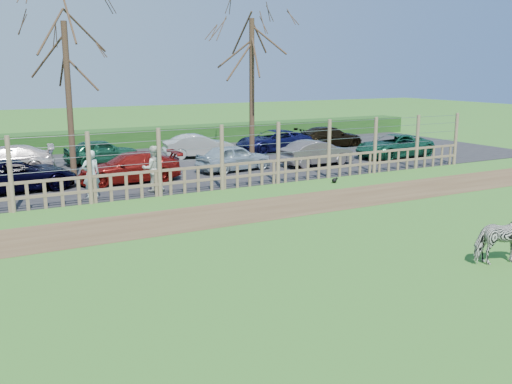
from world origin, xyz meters
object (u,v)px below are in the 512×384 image
car_3 (130,167)px  car_11 (199,146)px  car_4 (234,158)px  tree_mid (66,62)px  car_6 (394,146)px  car_5 (317,153)px  car_9 (6,160)px  visitor_a (91,174)px  crow (335,180)px  visitor_b (153,169)px  car_13 (330,137)px  car_2 (17,175)px  car_10 (101,151)px  tree_right (252,55)px  car_12 (273,141)px

car_3 → car_11: (5.07, 4.84, 0.00)m
car_4 → tree_mid: bearing=64.6°
tree_mid → car_6: (15.76, -2.56, -4.23)m
car_5 → car_11: size_ratio=1.00×
car_9 → car_11: size_ratio=1.14×
car_6 → tree_mid: bearing=-102.2°
visitor_a → crow: (9.39, -1.77, -0.79)m
visitor_b → car_6: size_ratio=0.40×
tree_mid → car_13: bearing=9.1°
car_2 → car_4: bearing=-95.4°
car_5 → car_9: size_ratio=0.88×
crow → car_10: car_10 is taller
tree_right → car_3: bearing=-157.6°
car_12 → visitor_b: bearing=-55.3°
visitor_a → car_9: visitor_a is taller
visitor_a → car_2: visitor_a is taller
tree_mid → car_2: (-2.50, -2.21, -4.23)m
car_5 → visitor_b: bearing=101.1°
car_13 → tree_mid: bearing=101.7°
tree_right → car_6: tree_right is taller
car_5 → car_13: size_ratio=0.88×
tree_right → car_5: tree_right is taller
tree_right → car_6: (6.76, -3.06, -4.60)m
car_2 → car_10: size_ratio=1.23×
car_6 → visitor_a: bearing=-85.3°
car_11 → car_13: (8.42, 0.09, 0.00)m
visitor_b → tree_right: bearing=-137.8°
car_11 → tree_mid: bearing=116.8°
visitor_b → car_13: visitor_b is taller
car_9 → visitor_b: bearing=40.6°
car_10 → car_12: size_ratio=0.82×
car_4 → car_11: (0.17, 4.49, 0.00)m
car_9 → car_13: same height
car_4 → car_12: (4.67, 4.48, 0.00)m
visitor_a → car_11: 10.04m
crow → car_5: car_5 is taller
tree_mid → car_10: bearing=55.7°
crow → car_3: 8.38m
visitor_b → car_4: size_ratio=0.49×
visitor_a → car_13: bearing=-160.1°
car_5 → car_9: same height
car_9 → tree_mid: bearing=56.5°
visitor_b → car_12: 11.67m
tree_right → car_3: (-7.24, -2.99, -4.60)m
tree_mid → car_12: tree_mid is taller
car_5 → car_13: same height
car_3 → car_4: same height
car_12 → car_5: bearing=-8.1°
visitor_b → car_13: 15.03m
car_2 → car_6: bearing=-96.9°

